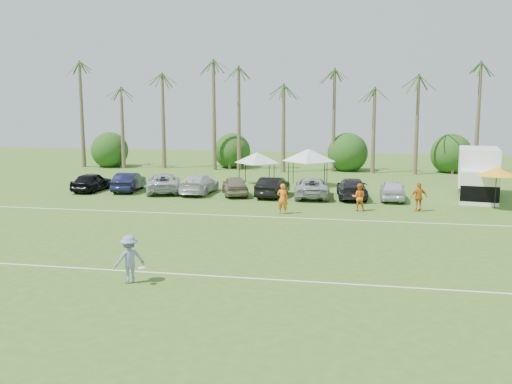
# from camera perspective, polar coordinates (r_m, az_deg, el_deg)

# --- Properties ---
(ground) EXTENTS (120.00, 120.00, 0.00)m
(ground) POSITION_cam_1_polar(r_m,az_deg,el_deg) (21.53, -11.20, -9.49)
(ground) COLOR #3A611D
(ground) RESTS_ON ground
(field_lines) EXTENTS (80.00, 12.10, 0.01)m
(field_lines) POSITION_cam_1_polar(r_m,az_deg,el_deg) (28.80, -5.18, -4.65)
(field_lines) COLOR white
(field_lines) RESTS_ON ground
(palm_tree_0) EXTENTS (2.40, 2.40, 8.90)m
(palm_tree_0) POSITION_cam_1_polar(r_m,az_deg,el_deg) (64.25, -16.91, 9.18)
(palm_tree_0) COLOR brown
(palm_tree_0) RESTS_ON ground
(palm_tree_1) EXTENTS (2.40, 2.40, 9.90)m
(palm_tree_1) POSITION_cam_1_polar(r_m,az_deg,el_deg) (62.10, -12.80, 10.17)
(palm_tree_1) COLOR brown
(palm_tree_1) RESTS_ON ground
(palm_tree_2) EXTENTS (2.40, 2.40, 10.90)m
(palm_tree_2) POSITION_cam_1_polar(r_m,az_deg,el_deg) (60.30, -8.39, 11.15)
(palm_tree_2) COLOR brown
(palm_tree_2) RESTS_ON ground
(palm_tree_3) EXTENTS (2.40, 2.40, 11.90)m
(palm_tree_3) POSITION_cam_1_polar(r_m,az_deg,el_deg) (59.14, -4.67, 12.09)
(palm_tree_3) COLOR brown
(palm_tree_3) RESTS_ON ground
(palm_tree_4) EXTENTS (2.40, 2.40, 8.90)m
(palm_tree_4) POSITION_cam_1_polar(r_m,az_deg,el_deg) (58.11, -0.78, 9.63)
(palm_tree_4) COLOR brown
(palm_tree_4) RESTS_ON ground
(palm_tree_5) EXTENTS (2.40, 2.40, 9.90)m
(palm_tree_5) POSITION_cam_1_polar(r_m,az_deg,el_deg) (57.44, 3.19, 10.49)
(palm_tree_5) COLOR brown
(palm_tree_5) RESTS_ON ground
(palm_tree_6) EXTENTS (2.40, 2.40, 10.90)m
(palm_tree_6) POSITION_cam_1_polar(r_m,az_deg,el_deg) (57.06, 7.26, 11.31)
(palm_tree_6) COLOR brown
(palm_tree_6) RESTS_ON ground
(palm_tree_7) EXTENTS (2.40, 2.40, 11.90)m
(palm_tree_7) POSITION_cam_1_polar(r_m,az_deg,el_deg) (56.97, 11.39, 12.07)
(palm_tree_7) COLOR brown
(palm_tree_7) RESTS_ON ground
(palm_tree_8) EXTENTS (2.40, 2.40, 8.90)m
(palm_tree_8) POSITION_cam_1_polar(r_m,az_deg,el_deg) (57.11, 16.39, 9.28)
(palm_tree_8) COLOR brown
(palm_tree_8) RESTS_ON ground
(palm_tree_9) EXTENTS (2.40, 2.40, 9.90)m
(palm_tree_9) POSITION_cam_1_polar(r_m,az_deg,el_deg) (57.79, 21.44, 9.89)
(palm_tree_9) COLOR brown
(palm_tree_9) RESTS_ON ground
(bush_tree_0) EXTENTS (4.00, 4.00, 4.00)m
(bush_tree_0) POSITION_cam_1_polar(r_m,az_deg,el_deg) (64.00, -13.88, 4.21)
(bush_tree_0) COLOR brown
(bush_tree_0) RESTS_ON ground
(bush_tree_1) EXTENTS (4.00, 4.00, 4.00)m
(bush_tree_1) POSITION_cam_1_polar(r_m,az_deg,el_deg) (59.72, -2.46, 4.14)
(bush_tree_1) COLOR brown
(bush_tree_1) RESTS_ON ground
(bush_tree_2) EXTENTS (4.00, 4.00, 4.00)m
(bush_tree_2) POSITION_cam_1_polar(r_m,az_deg,el_deg) (58.11, 9.16, 3.91)
(bush_tree_2) COLOR brown
(bush_tree_2) RESTS_ON ground
(bush_tree_3) EXTENTS (4.00, 4.00, 4.00)m
(bush_tree_3) POSITION_cam_1_polar(r_m,az_deg,el_deg) (58.65, 18.98, 3.58)
(bush_tree_3) COLOR brown
(bush_tree_3) RESTS_ON ground
(sideline_player_a) EXTENTS (0.69, 0.45, 1.87)m
(sideline_player_a) POSITION_cam_1_polar(r_m,az_deg,el_deg) (34.90, 2.68, -0.67)
(sideline_player_a) COLOR orange
(sideline_player_a) RESTS_ON ground
(sideline_player_b) EXTENTS (0.87, 0.69, 1.74)m
(sideline_player_b) POSITION_cam_1_polar(r_m,az_deg,el_deg) (36.39, 10.25, -0.52)
(sideline_player_b) COLOR orange
(sideline_player_b) RESTS_ON ground
(sideline_player_c) EXTENTS (1.15, 0.73, 1.82)m
(sideline_player_c) POSITION_cam_1_polar(r_m,az_deg,el_deg) (37.07, 15.98, -0.49)
(sideline_player_c) COLOR orange
(sideline_player_c) RESTS_ON ground
(box_truck) EXTENTS (3.47, 7.10, 3.51)m
(box_truck) POSITION_cam_1_polar(r_m,az_deg,el_deg) (43.54, 21.36, 1.88)
(box_truck) COLOR white
(box_truck) RESTS_ON ground
(canopy_tent_left) EXTENTS (3.87, 3.87, 3.14)m
(canopy_tent_left) POSITION_cam_1_polar(r_m,az_deg,el_deg) (47.46, 0.10, 4.00)
(canopy_tent_left) COLOR black
(canopy_tent_left) RESTS_ON ground
(canopy_tent_right) EXTENTS (4.40, 4.40, 3.56)m
(canopy_tent_right) POSITION_cam_1_polar(r_m,az_deg,el_deg) (46.66, 5.29, 4.33)
(canopy_tent_right) COLOR black
(canopy_tent_right) RESTS_ON ground
(market_umbrella) EXTENTS (2.46, 2.46, 2.74)m
(market_umbrella) POSITION_cam_1_polar(r_m,az_deg,el_deg) (39.18, 22.94, 1.92)
(market_umbrella) COLOR black
(market_umbrella) RESTS_ON ground
(frisbee_player) EXTENTS (1.38, 1.27, 1.83)m
(frisbee_player) POSITION_cam_1_polar(r_m,az_deg,el_deg) (22.11, -12.56, -6.56)
(frisbee_player) COLOR #7E83B3
(frisbee_player) RESTS_ON ground
(parked_car_0) EXTENTS (1.83, 4.29, 1.45)m
(parked_car_0) POSITION_cam_1_polar(r_m,az_deg,el_deg) (45.75, -16.10, 0.99)
(parked_car_0) COLOR black
(parked_car_0) RESTS_ON ground
(parked_car_1) EXTENTS (2.00, 4.53, 1.45)m
(parked_car_1) POSITION_cam_1_polar(r_m,az_deg,el_deg) (44.99, -12.60, 1.00)
(parked_car_1) COLOR black
(parked_car_1) RESTS_ON ground
(parked_car_2) EXTENTS (3.92, 5.69, 1.45)m
(parked_car_2) POSITION_cam_1_polar(r_m,az_deg,el_deg) (43.89, -9.23, 0.91)
(parked_car_2) COLOR #ADB2B7
(parked_car_2) RESTS_ON ground
(parked_car_3) EXTENTS (2.08, 5.00, 1.45)m
(parked_car_3) POSITION_cam_1_polar(r_m,az_deg,el_deg) (42.95, -5.72, 0.80)
(parked_car_3) COLOR silver
(parked_car_3) RESTS_ON ground
(parked_car_4) EXTENTS (2.97, 4.57, 1.45)m
(parked_car_4) POSITION_cam_1_polar(r_m,az_deg,el_deg) (41.97, -2.12, 0.65)
(parked_car_4) COLOR #7A7157
(parked_car_4) RESTS_ON ground
(parked_car_5) EXTENTS (1.98, 4.52, 1.45)m
(parked_car_5) POSITION_cam_1_polar(r_m,az_deg,el_deg) (41.35, 1.68, 0.53)
(parked_car_5) COLOR black
(parked_car_5) RESTS_ON ground
(parked_car_6) EXTENTS (2.86, 5.40, 1.45)m
(parked_car_6) POSITION_cam_1_polar(r_m,az_deg,el_deg) (41.26, 5.62, 0.48)
(parked_car_6) COLOR #A3A3A4
(parked_car_6) RESTS_ON ground
(parked_car_7) EXTENTS (2.47, 5.15, 1.45)m
(parked_car_7) POSITION_cam_1_polar(r_m,az_deg,el_deg) (41.16, 9.56, 0.37)
(parked_car_7) COLOR black
(parked_car_7) RESTS_ON ground
(parked_car_8) EXTENTS (1.74, 4.26, 1.45)m
(parked_car_8) POSITION_cam_1_polar(r_m,az_deg,el_deg) (40.95, 13.51, 0.21)
(parked_car_8) COLOR silver
(parked_car_8) RESTS_ON ground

